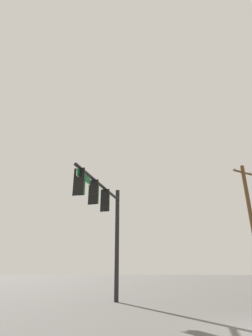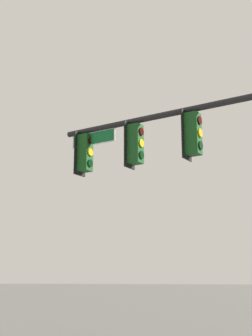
{
  "view_description": "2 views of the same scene",
  "coord_description": "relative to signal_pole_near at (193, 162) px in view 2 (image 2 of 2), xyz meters",
  "views": [
    {
      "loc": [
        8.83,
        -4.04,
        1.58
      ],
      "look_at": [
        -4.34,
        -5.25,
        6.87
      ],
      "focal_mm": 28.0,
      "sensor_mm": 36.0,
      "label": 1
    },
    {
      "loc": [
        -8.29,
        4.63,
        1.78
      ],
      "look_at": [
        -3.58,
        -7.14,
        4.83
      ],
      "focal_mm": 50.0,
      "sensor_mm": 36.0,
      "label": 2
    }
  ],
  "objects": [
    {
      "name": "signal_pole_near",
      "position": [
        0.0,
        0.0,
        0.0
      ],
      "size": [
        6.28,
        1.44,
        6.66
      ],
      "color": "black",
      "rests_on": "ground_plane"
    }
  ]
}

